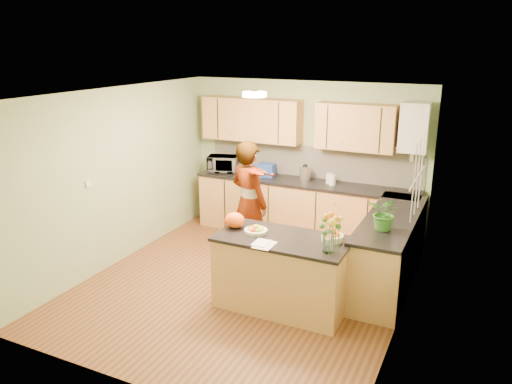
% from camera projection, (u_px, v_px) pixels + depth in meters
% --- Properties ---
extents(floor, '(4.50, 4.50, 0.00)m').
position_uv_depth(floor, '(245.00, 284.00, 6.61)').
color(floor, '#573418').
rests_on(floor, ground).
extents(ceiling, '(4.00, 4.50, 0.02)m').
position_uv_depth(ceiling, '(244.00, 93.00, 5.89)').
color(ceiling, white).
rests_on(ceiling, wall_back).
extents(wall_back, '(4.00, 0.02, 2.50)m').
position_uv_depth(wall_back, '(306.00, 158.00, 8.20)').
color(wall_back, '#8BA676').
rests_on(wall_back, floor).
extents(wall_front, '(4.00, 0.02, 2.50)m').
position_uv_depth(wall_front, '(127.00, 263.00, 4.30)').
color(wall_front, '#8BA676').
rests_on(wall_front, floor).
extents(wall_left, '(0.02, 4.50, 2.50)m').
position_uv_depth(wall_left, '(118.00, 177.00, 7.07)').
color(wall_left, '#8BA676').
rests_on(wall_left, floor).
extents(wall_right, '(0.02, 4.50, 2.50)m').
position_uv_depth(wall_right, '(408.00, 217.00, 5.43)').
color(wall_right, '#8BA676').
rests_on(wall_right, floor).
extents(back_counter, '(3.64, 0.62, 0.94)m').
position_uv_depth(back_counter, '(304.00, 209.00, 8.12)').
color(back_counter, '#BC7F4B').
rests_on(back_counter, floor).
extents(right_counter, '(0.62, 2.24, 0.94)m').
position_uv_depth(right_counter, '(390.00, 250.00, 6.51)').
color(right_counter, '#BC7F4B').
rests_on(right_counter, floor).
extents(splashback, '(3.60, 0.02, 0.52)m').
position_uv_depth(splashback, '(311.00, 162.00, 8.16)').
color(splashback, beige).
rests_on(splashback, back_counter).
extents(upper_cabinets, '(3.20, 0.34, 0.70)m').
position_uv_depth(upper_cabinets, '(293.00, 122.00, 7.95)').
color(upper_cabinets, '#BC7F4B').
rests_on(upper_cabinets, wall_back).
extents(boiler, '(0.40, 0.30, 0.86)m').
position_uv_depth(boiler, '(414.00, 128.00, 7.17)').
color(boiler, silver).
rests_on(boiler, wall_back).
extents(window_right, '(0.01, 1.30, 1.05)m').
position_uv_depth(window_right, '(418.00, 178.00, 5.86)').
color(window_right, silver).
rests_on(window_right, wall_right).
extents(light_switch, '(0.02, 0.09, 0.09)m').
position_uv_depth(light_switch, '(88.00, 184.00, 6.53)').
color(light_switch, silver).
rests_on(light_switch, wall_left).
extents(ceiling_lamp, '(0.30, 0.30, 0.07)m').
position_uv_depth(ceiling_lamp, '(254.00, 94.00, 6.16)').
color(ceiling_lamp, '#FFEABF').
rests_on(ceiling_lamp, ceiling).
extents(peninsula_island, '(1.56, 0.80, 0.90)m').
position_uv_depth(peninsula_island, '(282.00, 272.00, 5.94)').
color(peninsula_island, '#BC7F4B').
rests_on(peninsula_island, floor).
extents(fruit_dish, '(0.28, 0.28, 0.10)m').
position_uv_depth(fruit_dish, '(256.00, 230.00, 5.95)').
color(fruit_dish, beige).
rests_on(fruit_dish, peninsula_island).
extents(orange_bowl, '(0.25, 0.25, 0.15)m').
position_uv_depth(orange_bowl, '(333.00, 236.00, 5.70)').
color(orange_bowl, beige).
rests_on(orange_bowl, peninsula_island).
extents(flower_vase, '(0.28, 0.28, 0.52)m').
position_uv_depth(flower_vase, '(329.00, 222.00, 5.31)').
color(flower_vase, silver).
rests_on(flower_vase, peninsula_island).
extents(orange_bag, '(0.29, 0.26, 0.19)m').
position_uv_depth(orange_bag, '(235.00, 220.00, 6.10)').
color(orange_bag, '#FF5515').
rests_on(orange_bag, peninsula_island).
extents(papers, '(0.21, 0.28, 0.01)m').
position_uv_depth(papers, '(265.00, 245.00, 5.59)').
color(papers, white).
rests_on(papers, peninsula_island).
extents(violinist, '(0.77, 0.65, 1.79)m').
position_uv_depth(violinist, '(249.00, 203.00, 7.06)').
color(violinist, '#E8B38E').
rests_on(violinist, floor).
extents(violin, '(0.65, 0.56, 0.16)m').
position_uv_depth(violin, '(255.00, 171.00, 6.63)').
color(violin, '#4A0C04').
rests_on(violin, violinist).
extents(microwave, '(0.57, 0.46, 0.27)m').
position_uv_depth(microwave, '(223.00, 164.00, 8.55)').
color(microwave, silver).
rests_on(microwave, back_counter).
extents(blue_box, '(0.28, 0.21, 0.21)m').
position_uv_depth(blue_box, '(267.00, 170.00, 8.26)').
color(blue_box, '#203F96').
rests_on(blue_box, back_counter).
extents(kettle, '(0.17, 0.17, 0.32)m').
position_uv_depth(kettle, '(305.00, 173.00, 7.98)').
color(kettle, silver).
rests_on(kettle, back_counter).
extents(jar_cream, '(0.12, 0.12, 0.16)m').
position_uv_depth(jar_cream, '(329.00, 178.00, 7.84)').
color(jar_cream, beige).
rests_on(jar_cream, back_counter).
extents(jar_white, '(0.13, 0.13, 0.16)m').
position_uv_depth(jar_white, '(332.00, 180.00, 7.75)').
color(jar_white, silver).
rests_on(jar_white, back_counter).
extents(potted_plant, '(0.46, 0.42, 0.43)m').
position_uv_depth(potted_plant, '(386.00, 213.00, 5.86)').
color(potted_plant, '#2F6A23').
rests_on(potted_plant, right_counter).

